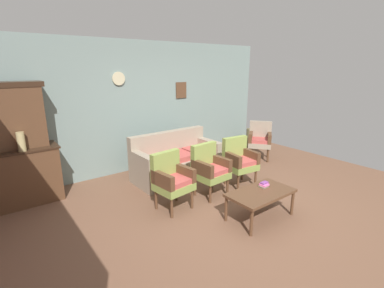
# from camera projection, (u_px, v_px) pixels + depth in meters

# --- Properties ---
(ground_plane) EXTENTS (7.68, 7.68, 0.00)m
(ground_plane) POSITION_uv_depth(u_px,v_px,m) (230.00, 211.00, 4.40)
(ground_plane) COLOR brown
(wall_back_with_decor) EXTENTS (6.40, 0.09, 2.70)m
(wall_back_with_decor) POSITION_uv_depth(u_px,v_px,m) (146.00, 106.00, 6.05)
(wall_back_with_decor) COLOR gray
(wall_back_with_decor) RESTS_ON ground
(side_cabinet) EXTENTS (1.16, 0.55, 0.93)m
(side_cabinet) POSITION_uv_depth(u_px,v_px,m) (22.00, 176.00, 4.54)
(side_cabinet) COLOR brown
(side_cabinet) RESTS_ON ground
(cabinet_upper_hutch) EXTENTS (0.99, 0.38, 1.03)m
(cabinet_upper_hutch) POSITION_uv_depth(u_px,v_px,m) (11.00, 115.00, 4.33)
(cabinet_upper_hutch) COLOR brown
(cabinet_upper_hutch) RESTS_ON side_cabinet
(vase_on_cabinet) EXTENTS (0.11, 0.11, 0.30)m
(vase_on_cabinet) POSITION_uv_depth(u_px,v_px,m) (21.00, 142.00, 4.26)
(vase_on_cabinet) COLOR tan
(vase_on_cabinet) RESTS_ON side_cabinet
(floral_couch) EXTENTS (1.78, 0.84, 0.90)m
(floral_couch) POSITION_uv_depth(u_px,v_px,m) (176.00, 161.00, 5.68)
(floral_couch) COLOR gray
(floral_couch) RESTS_ON ground
(armchair_by_doorway) EXTENTS (0.57, 0.55, 0.90)m
(armchair_by_doorway) POSITION_uv_depth(u_px,v_px,m) (172.00, 178.00, 4.37)
(armchair_by_doorway) COLOR #849947
(armchair_by_doorway) RESTS_ON ground
(armchair_near_cabinet) EXTENTS (0.55, 0.52, 0.90)m
(armchair_near_cabinet) POSITION_uv_depth(u_px,v_px,m) (210.00, 168.00, 4.83)
(armchair_near_cabinet) COLOR #849947
(armchair_near_cabinet) RESTS_ON ground
(armchair_near_couch_end) EXTENTS (0.57, 0.54, 0.90)m
(armchair_near_couch_end) POSITION_uv_depth(u_px,v_px,m) (239.00, 159.00, 5.26)
(armchair_near_couch_end) COLOR #849947
(armchair_near_couch_end) RESTS_ON ground
(wingback_chair_by_fireplace) EXTENTS (0.71, 0.71, 0.90)m
(wingback_chair_by_fireplace) POSITION_uv_depth(u_px,v_px,m) (260.00, 139.00, 6.75)
(wingback_chair_by_fireplace) COLOR gray
(wingback_chair_by_fireplace) RESTS_ON ground
(coffee_table) EXTENTS (1.00, 0.56, 0.42)m
(coffee_table) POSITION_uv_depth(u_px,v_px,m) (261.00, 194.00, 4.10)
(coffee_table) COLOR brown
(coffee_table) RESTS_ON ground
(book_stack_on_table) EXTENTS (0.14, 0.11, 0.07)m
(book_stack_on_table) POSITION_uv_depth(u_px,v_px,m) (264.00, 185.00, 4.24)
(book_stack_on_table) COLOR #796F59
(book_stack_on_table) RESTS_ON coffee_table
(floor_vase_by_wall) EXTENTS (0.18, 0.18, 0.56)m
(floor_vase_by_wall) POSITION_uv_depth(u_px,v_px,m) (249.00, 139.00, 7.63)
(floor_vase_by_wall) COLOR brown
(floor_vase_by_wall) RESTS_ON ground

